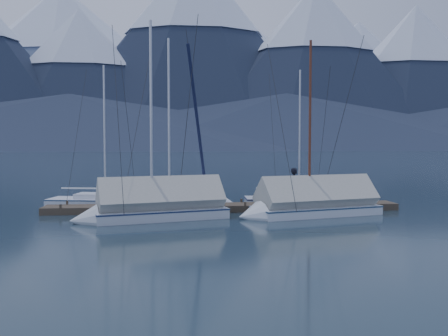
{
  "coord_description": "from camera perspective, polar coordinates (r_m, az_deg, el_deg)",
  "views": [
    {
      "loc": [
        -2.38,
        -22.05,
        3.47
      ],
      "look_at": [
        0.0,
        2.0,
        2.2
      ],
      "focal_mm": 38.0,
      "sensor_mm": 36.0,
      "label": 1
    }
  ],
  "objects": [
    {
      "name": "ground",
      "position": [
        22.45,
        0.5,
        -5.88
      ],
      "size": [
        1000.0,
        1000.0,
        0.0
      ],
      "primitive_type": "plane",
      "color": "black",
      "rests_on": "ground"
    },
    {
      "name": "mountain_range",
      "position": [
        396.41,
        -4.74,
        10.99
      ],
      "size": [
        877.0,
        584.0,
        150.5
      ],
      "color": "#475675",
      "rests_on": "ground"
    },
    {
      "name": "dock",
      "position": [
        24.4,
        0.0,
        -4.91
      ],
      "size": [
        18.0,
        1.5,
        0.54
      ],
      "color": "#382D23",
      "rests_on": "ground"
    },
    {
      "name": "mooring_posts",
      "position": [
        24.33,
        -1.18,
        -4.36
      ],
      "size": [
        15.12,
        1.52,
        0.35
      ],
      "color": "#382D23",
      "rests_on": "ground"
    },
    {
      "name": "sailboat_open_left",
      "position": [
        27.02,
        -13.16,
        -4.13
      ],
      "size": [
        6.65,
        3.08,
        8.5
      ],
      "color": "silver",
      "rests_on": "ground"
    },
    {
      "name": "sailboat_open_mid",
      "position": [
        26.52,
        -5.5,
        -4.14
      ],
      "size": [
        7.94,
        4.83,
        10.16
      ],
      "color": "silver",
      "rests_on": "ground"
    },
    {
      "name": "sailboat_open_right",
      "position": [
        27.43,
        9.92,
        -4.0
      ],
      "size": [
        6.38,
        2.71,
        8.33
      ],
      "color": "#B8BEC6",
      "rests_on": "ground"
    },
    {
      "name": "sailboat_covered_near",
      "position": [
        23.11,
        9.89,
        -4.52
      ],
      "size": [
        7.43,
        3.87,
        9.25
      ],
      "color": "silver",
      "rests_on": "ground"
    },
    {
      "name": "sailboat_covered_far",
      "position": [
        21.85,
        -9.03,
        -4.89
      ],
      "size": [
        7.33,
        3.84,
        9.85
      ],
      "color": "silver",
      "rests_on": "ground"
    },
    {
      "name": "person",
      "position": [
        24.86,
        8.52,
        -2.12
      ],
      "size": [
        0.57,
        0.75,
        1.85
      ],
      "primitive_type": "imported",
      "rotation": [
        0.0,
        0.0,
        1.37
      ],
      "color": "black",
      "rests_on": "dock"
    }
  ]
}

